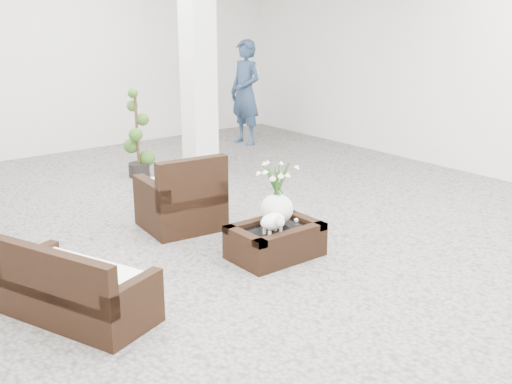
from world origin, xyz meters
TOP-DOWN VIEW (x-y plane):
  - ground at (0.00, 0.00)m, footprint 11.00×11.00m
  - column at (1.20, 2.80)m, footprint 0.40×0.40m
  - coffee_table at (0.00, -0.41)m, footprint 0.90×0.60m
  - sheep_figurine at (-0.12, -0.51)m, footprint 0.28×0.23m
  - planter_narcissus at (0.10, -0.31)m, footprint 0.44×0.44m
  - tealight at (0.30, -0.39)m, footprint 0.04×0.04m
  - armchair at (-0.29, 0.94)m, footprint 0.91×0.88m
  - loveseat at (-2.09, -0.41)m, footprint 1.04×1.42m
  - topiary at (0.38, 3.23)m, footprint 0.35×0.35m
  - shopper at (3.05, 4.11)m, footprint 0.51×0.73m

SIDE VIEW (x-z plane):
  - ground at x=0.00m, z-range 0.00..0.00m
  - coffee_table at x=0.00m, z-range 0.00..0.31m
  - tealight at x=0.30m, z-range 0.31..0.34m
  - loveseat at x=-2.09m, z-range 0.00..0.68m
  - sheep_figurine at x=-0.12m, z-range 0.31..0.52m
  - armchair at x=-0.29m, z-range 0.00..0.89m
  - topiary at x=0.38m, z-range 0.00..1.30m
  - planter_narcissus at x=0.10m, z-range 0.31..1.11m
  - shopper at x=3.05m, z-range 0.00..1.89m
  - column at x=1.20m, z-range 0.00..3.50m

